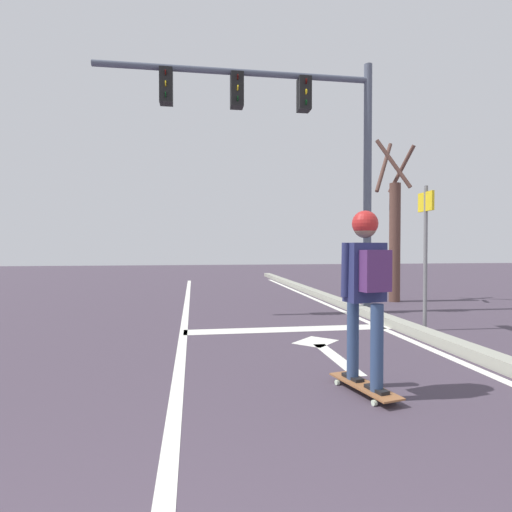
# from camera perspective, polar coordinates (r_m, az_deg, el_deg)

# --- Properties ---
(lane_line_center) EXTENTS (0.12, 20.00, 0.01)m
(lane_line_center) POSITION_cam_1_polar(r_m,az_deg,el_deg) (6.39, -9.98, -10.61)
(lane_line_center) COLOR silver
(lane_line_center) RESTS_ON ground
(lane_line_curbside) EXTENTS (0.12, 20.00, 0.01)m
(lane_line_curbside) POSITION_cam_1_polar(r_m,az_deg,el_deg) (7.07, 17.03, -9.50)
(lane_line_curbside) COLOR silver
(lane_line_curbside) RESTS_ON ground
(stop_bar) EXTENTS (3.32, 0.40, 0.01)m
(stop_bar) POSITION_cam_1_polar(r_m,az_deg,el_deg) (6.71, 4.58, -10.02)
(stop_bar) COLOR silver
(stop_bar) RESTS_ON ground
(lane_arrow_stem) EXTENTS (0.16, 1.40, 0.01)m
(lane_arrow_stem) POSITION_cam_1_polar(r_m,az_deg,el_deg) (5.13, 11.04, -13.60)
(lane_arrow_stem) COLOR silver
(lane_arrow_stem) RESTS_ON ground
(lane_arrow_head) EXTENTS (0.71, 0.71, 0.01)m
(lane_arrow_head) POSITION_cam_1_polar(r_m,az_deg,el_deg) (5.91, 8.20, -11.59)
(lane_arrow_head) COLOR silver
(lane_arrow_head) RESTS_ON ground
(curb_strip) EXTENTS (0.24, 24.00, 0.14)m
(curb_strip) POSITION_cam_1_polar(r_m,az_deg,el_deg) (7.17, 18.86, -8.82)
(curb_strip) COLOR #9B9B8C
(curb_strip) RESTS_ON ground
(skateboard) EXTENTS (0.39, 0.85, 0.08)m
(skateboard) POSITION_cam_1_polar(r_m,az_deg,el_deg) (4.02, 14.65, -16.92)
(skateboard) COLOR #925B34
(skateboard) RESTS_ON ground
(skater) EXTENTS (0.43, 0.60, 1.56)m
(skater) POSITION_cam_1_polar(r_m,az_deg,el_deg) (3.81, 14.90, -2.74)
(skater) COLOR navy
(skater) RESTS_ON skateboard
(traffic_signal_mast) EXTENTS (5.35, 0.34, 4.96)m
(traffic_signal_mast) POSITION_cam_1_polar(r_m,az_deg,el_deg) (8.45, 4.46, 17.51)
(traffic_signal_mast) COLOR #4F5768
(traffic_signal_mast) RESTS_ON ground
(street_sign_post) EXTENTS (0.07, 0.44, 2.27)m
(street_sign_post) POSITION_cam_1_polar(r_m,az_deg,el_deg) (7.01, 22.31, 2.54)
(street_sign_post) COLOR slate
(street_sign_post) RESTS_ON ground
(roadside_tree) EXTENTS (1.03, 1.02, 3.90)m
(roadside_tree) POSITION_cam_1_polar(r_m,az_deg,el_deg) (10.49, 18.51, 3.24)
(roadside_tree) COLOR brown
(roadside_tree) RESTS_ON ground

